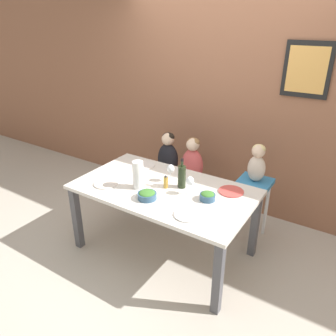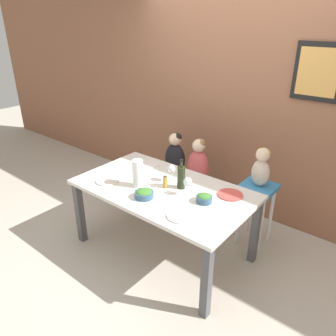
{
  "view_description": "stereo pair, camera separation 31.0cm",
  "coord_description": "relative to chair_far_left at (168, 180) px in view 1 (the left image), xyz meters",
  "views": [
    {
      "loc": [
        1.52,
        -2.3,
        2.22
      ],
      "look_at": [
        0.0,
        0.07,
        0.91
      ],
      "focal_mm": 35.0,
      "sensor_mm": 36.0,
      "label": 1
    },
    {
      "loc": [
        1.77,
        -2.11,
        2.22
      ],
      "look_at": [
        0.0,
        0.07,
        0.91
      ],
      "focal_mm": 35.0,
      "sensor_mm": 36.0,
      "label": 2
    }
  ],
  "objects": [
    {
      "name": "ground_plane",
      "position": [
        0.41,
        -0.72,
        -0.4
      ],
      "size": [
        14.0,
        14.0,
        0.0
      ],
      "primitive_type": "plane",
      "color": "#BCB2A3"
    },
    {
      "name": "dinner_plate_back_right",
      "position": [
        0.99,
        -0.44,
        0.34
      ],
      "size": [
        0.23,
        0.23,
        0.01
      ],
      "color": "#D14C47",
      "rests_on": "dining_table"
    },
    {
      "name": "dinner_plate_front_left",
      "position": [
        -0.1,
        -0.96,
        0.34
      ],
      "size": [
        0.23,
        0.23,
        0.01
      ],
      "color": "silver",
      "rests_on": "dining_table"
    },
    {
      "name": "chair_far_left",
      "position": [
        0.0,
        0.0,
        0.0
      ],
      "size": [
        0.39,
        0.4,
        0.48
      ],
      "color": "silver",
      "rests_on": "ground_plane"
    },
    {
      "name": "dinner_plate_front_right",
      "position": [
        0.84,
        -1.01,
        0.34
      ],
      "size": [
        0.23,
        0.23,
        0.01
      ],
      "color": "silver",
      "rests_on": "dining_table"
    },
    {
      "name": "person_child_center",
      "position": [
        0.33,
        0.0,
        0.33
      ],
      "size": [
        0.26,
        0.2,
        0.53
      ],
      "color": "#C64C4C",
      "rests_on": "chair_far_center"
    },
    {
      "name": "paper_towel_roll",
      "position": [
        0.21,
        -0.84,
        0.47
      ],
      "size": [
        0.1,
        0.1,
        0.27
      ],
      "color": "white",
      "rests_on": "dining_table"
    },
    {
      "name": "wine_glass_far",
      "position": [
        0.39,
        -0.56,
        0.47
      ],
      "size": [
        0.08,
        0.08,
        0.18
      ],
      "color": "white",
      "rests_on": "dining_table"
    },
    {
      "name": "wine_glass_near",
      "position": [
        0.68,
        -0.69,
        0.47
      ],
      "size": [
        0.08,
        0.08,
        0.18
      ],
      "color": "white",
      "rests_on": "dining_table"
    },
    {
      "name": "chair_right_highchair",
      "position": [
        1.07,
        0.0,
        0.13
      ],
      "size": [
        0.33,
        0.34,
        0.68
      ],
      "color": "silver",
      "rests_on": "ground_plane"
    },
    {
      "name": "chair_far_center",
      "position": [
        0.33,
        0.0,
        0.0
      ],
      "size": [
        0.39,
        0.4,
        0.48
      ],
      "color": "silver",
      "rests_on": "ground_plane"
    },
    {
      "name": "salad_bowl_small",
      "position": [
        0.86,
        -0.69,
        0.38
      ],
      "size": [
        0.14,
        0.14,
        0.08
      ],
      "color": "#335675",
      "rests_on": "dining_table"
    },
    {
      "name": "condiment_bottle_hot_sauce",
      "position": [
        0.43,
        -0.7,
        0.4
      ],
      "size": [
        0.04,
        0.04,
        0.13
      ],
      "color": "#BC8E33",
      "rests_on": "dining_table"
    },
    {
      "name": "person_baby_right",
      "position": [
        1.07,
        0.0,
        0.5
      ],
      "size": [
        0.18,
        0.14,
        0.4
      ],
      "color": "beige",
      "rests_on": "chair_right_highchair"
    },
    {
      "name": "dinner_plate_back_left",
      "position": [
        -0.05,
        -0.4,
        0.34
      ],
      "size": [
        0.23,
        0.23,
        0.01
      ],
      "color": "silver",
      "rests_on": "dining_table"
    },
    {
      "name": "wall_back",
      "position": [
        0.42,
        0.55,
        0.95
      ],
      "size": [
        10.0,
        0.09,
        2.7
      ],
      "color": "#8E5B42",
      "rests_on": "ground_plane"
    },
    {
      "name": "wine_bottle",
      "position": [
        0.55,
        -0.61,
        0.45
      ],
      "size": [
        0.08,
        0.08,
        0.3
      ],
      "color": "#232D19",
      "rests_on": "dining_table"
    },
    {
      "name": "person_child_left",
      "position": [
        -0.0,
        0.0,
        0.33
      ],
      "size": [
        0.26,
        0.2,
        0.53
      ],
      "color": "black",
      "rests_on": "chair_far_left"
    },
    {
      "name": "dining_table",
      "position": [
        0.41,
        -0.72,
        0.25
      ],
      "size": [
        1.7,
        0.98,
        0.73
      ],
      "color": "silver",
      "rests_on": "ground_plane"
    },
    {
      "name": "salad_bowl_large",
      "position": [
        0.4,
        -0.97,
        0.38
      ],
      "size": [
        0.17,
        0.17,
        0.08
      ],
      "color": "#335675",
      "rests_on": "dining_table"
    }
  ]
}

